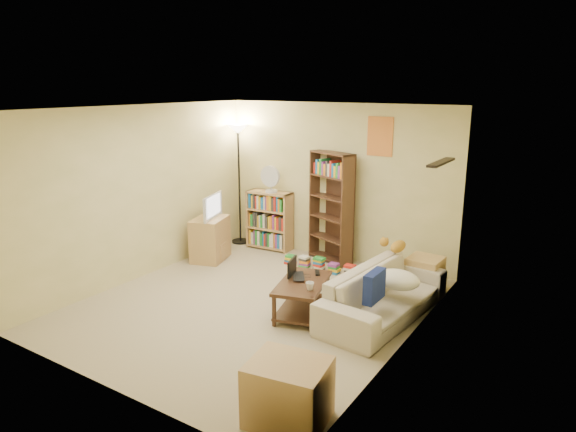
{
  "coord_description": "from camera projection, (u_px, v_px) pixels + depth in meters",
  "views": [
    {
      "loc": [
        3.7,
        -4.94,
        2.79
      ],
      "look_at": [
        0.09,
        0.69,
        1.05
      ],
      "focal_mm": 32.0,
      "sensor_mm": 36.0,
      "label": 1
    }
  ],
  "objects": [
    {
      "name": "room",
      "position": [
        252.0,
        182.0,
        6.25
      ],
      "size": [
        4.5,
        4.54,
        2.52
      ],
      "color": "tan",
      "rests_on": "ground"
    },
    {
      "name": "sofa",
      "position": [
        384.0,
        294.0,
        6.25
      ],
      "size": [
        2.17,
        1.2,
        0.59
      ],
      "primitive_type": "imported",
      "rotation": [
        0.0,
        0.0,
        1.47
      ],
      "color": "#C1B3A0",
      "rests_on": "ground"
    },
    {
      "name": "navy_pillow",
      "position": [
        374.0,
        286.0,
        5.79
      ],
      "size": [
        0.12,
        0.39,
        0.35
      ],
      "primitive_type": "cube",
      "rotation": [
        0.0,
        0.0,
        1.57
      ],
      "color": "navy",
      "rests_on": "sofa"
    },
    {
      "name": "cream_blanket",
      "position": [
        398.0,
        280.0,
        6.15
      ],
      "size": [
        0.54,
        0.39,
        0.23
      ],
      "primitive_type": "ellipsoid",
      "color": "white",
      "rests_on": "sofa"
    },
    {
      "name": "tabby_cat",
      "position": [
        396.0,
        246.0,
        6.9
      ],
      "size": [
        0.47,
        0.2,
        0.16
      ],
      "color": "#C08528",
      "rests_on": "sofa"
    },
    {
      "name": "coffee_table",
      "position": [
        302.0,
        293.0,
        6.33
      ],
      "size": [
        0.77,
        1.07,
        0.43
      ],
      "rotation": [
        0.0,
        0.0,
        0.27
      ],
      "color": "#3D2317",
      "rests_on": "ground"
    },
    {
      "name": "laptop",
      "position": [
        303.0,
        277.0,
        6.41
      ],
      "size": [
        0.55,
        0.54,
        0.03
      ],
      "primitive_type": "imported",
      "rotation": [
        0.0,
        0.0,
        2.17
      ],
      "color": "black",
      "rests_on": "coffee_table"
    },
    {
      "name": "laptop_screen",
      "position": [
        292.0,
        267.0,
        6.42
      ],
      "size": [
        0.1,
        0.31,
        0.21
      ],
      "primitive_type": "cube",
      "rotation": [
        0.0,
        0.0,
        0.27
      ],
      "color": "white",
      "rests_on": "laptop"
    },
    {
      "name": "mug",
      "position": [
        310.0,
        286.0,
        6.03
      ],
      "size": [
        0.15,
        0.15,
        0.09
      ],
      "primitive_type": "imported",
      "rotation": [
        0.0,
        0.0,
        0.26
      ],
      "color": "silver",
      "rests_on": "coffee_table"
    },
    {
      "name": "tv_remote",
      "position": [
        317.0,
        273.0,
        6.55
      ],
      "size": [
        0.14,
        0.17,
        0.02
      ],
      "primitive_type": "cube",
      "rotation": [
        0.0,
        0.0,
        0.57
      ],
      "color": "black",
      "rests_on": "coffee_table"
    },
    {
      "name": "tv_stand",
      "position": [
        210.0,
        239.0,
        8.29
      ],
      "size": [
        0.64,
        0.76,
        0.69
      ],
      "primitive_type": "cube",
      "rotation": [
        0.0,
        0.0,
        0.31
      ],
      "color": "tan",
      "rests_on": "ground"
    },
    {
      "name": "television",
      "position": [
        209.0,
        206.0,
        8.15
      ],
      "size": [
        0.72,
        0.47,
        0.39
      ],
      "primitive_type": "imported",
      "rotation": [
        0.0,
        0.0,
        1.88
      ],
      "color": "black",
      "rests_on": "tv_stand"
    },
    {
      "name": "tall_bookshelf",
      "position": [
        331.0,
        205.0,
        8.08
      ],
      "size": [
        0.83,
        0.53,
        1.76
      ],
      "rotation": [
        0.0,
        0.0,
        -0.37
      ],
      "color": "#482E1C",
      "rests_on": "ground"
    },
    {
      "name": "short_bookshelf",
      "position": [
        270.0,
        220.0,
        8.81
      ],
      "size": [
        0.8,
        0.36,
        1.0
      ],
      "rotation": [
        0.0,
        0.0,
        0.06
      ],
      "color": "tan",
      "rests_on": "ground"
    },
    {
      "name": "desk_fan",
      "position": [
        270.0,
        179.0,
        8.56
      ],
      "size": [
        0.36,
        0.2,
        0.46
      ],
      "color": "silver",
      "rests_on": "short_bookshelf"
    },
    {
      "name": "floor_lamp",
      "position": [
        238.0,
        149.0,
        8.85
      ],
      "size": [
        0.36,
        0.36,
        2.11
      ],
      "color": "black",
      "rests_on": "ground"
    },
    {
      "name": "side_table",
      "position": [
        424.0,
        275.0,
        7.0
      ],
      "size": [
        0.45,
        0.45,
        0.5
      ],
      "primitive_type": "cube",
      "rotation": [
        0.0,
        0.0,
        -0.05
      ],
      "color": "tan",
      "rests_on": "ground"
    },
    {
      "name": "end_cabinet",
      "position": [
        288.0,
        392.0,
        4.31
      ],
      "size": [
        0.73,
        0.64,
        0.54
      ],
      "primitive_type": "cube",
      "rotation": [
        0.0,
        0.0,
        0.15
      ],
      "color": "tan",
      "rests_on": "ground"
    },
    {
      "name": "book_stacks",
      "position": [
        320.0,
        265.0,
        7.85
      ],
      "size": [
        1.22,
        0.14,
        0.21
      ],
      "color": "red",
      "rests_on": "ground"
    }
  ]
}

